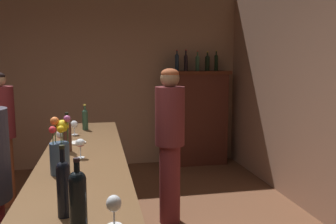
# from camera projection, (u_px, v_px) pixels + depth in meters

# --- Properties ---
(wall_back) EXTENTS (5.63, 0.12, 2.91)m
(wall_back) POSITION_uv_depth(u_px,v_px,m) (71.00, 79.00, 5.56)
(wall_back) COLOR #A37B5F
(wall_back) RESTS_ON ground
(bar_counter) EXTENTS (0.63, 3.16, 0.99)m
(bar_counter) POSITION_uv_depth(u_px,v_px,m) (85.00, 220.00, 2.65)
(bar_counter) COLOR brown
(bar_counter) RESTS_ON ground
(display_cabinet) EXTENTS (1.09, 0.38, 1.58)m
(display_cabinet) POSITION_uv_depth(u_px,v_px,m) (196.00, 116.00, 5.78)
(display_cabinet) COLOR #4A2016
(display_cabinet) RESTS_ON ground
(wine_bottle_merlot) EXTENTS (0.06, 0.06, 0.27)m
(wine_bottle_merlot) POSITION_uv_depth(u_px,v_px,m) (85.00, 118.00, 3.68)
(wine_bottle_merlot) COLOR #2B4833
(wine_bottle_merlot) RESTS_ON bar_counter
(wine_bottle_riesling) EXTENTS (0.07, 0.07, 0.32)m
(wine_bottle_riesling) POSITION_uv_depth(u_px,v_px,m) (78.00, 199.00, 1.42)
(wine_bottle_riesling) COLOR black
(wine_bottle_riesling) RESTS_ON bar_counter
(wine_bottle_rose) EXTENTS (0.06, 0.06, 0.32)m
(wine_bottle_rose) POSITION_uv_depth(u_px,v_px,m) (67.00, 134.00, 2.77)
(wine_bottle_rose) COLOR #492B20
(wine_bottle_rose) RESTS_ON bar_counter
(wine_bottle_syrah) EXTENTS (0.06, 0.06, 0.34)m
(wine_bottle_syrah) POSITION_uv_depth(u_px,v_px,m) (64.00, 186.00, 1.58)
(wine_bottle_syrah) COLOR black
(wine_bottle_syrah) RESTS_ON bar_counter
(wine_glass_front) EXTENTS (0.07, 0.07, 0.15)m
(wine_glass_front) POSITION_uv_depth(u_px,v_px,m) (80.00, 144.00, 2.58)
(wine_glass_front) COLOR white
(wine_glass_front) RESTS_ON bar_counter
(wine_glass_mid) EXTENTS (0.07, 0.07, 0.14)m
(wine_glass_mid) POSITION_uv_depth(u_px,v_px,m) (114.00, 205.00, 1.49)
(wine_glass_mid) COLOR white
(wine_glass_mid) RESTS_ON bar_counter
(wine_glass_rear) EXTENTS (0.07, 0.07, 0.15)m
(wine_glass_rear) POSITION_uv_depth(u_px,v_px,m) (61.00, 135.00, 2.91)
(wine_glass_rear) COLOR white
(wine_glass_rear) RESTS_ON bar_counter
(wine_glass_spare) EXTENTS (0.07, 0.07, 0.14)m
(wine_glass_spare) POSITION_uv_depth(u_px,v_px,m) (74.00, 125.00, 3.42)
(wine_glass_spare) COLOR white
(wine_glass_spare) RESTS_ON bar_counter
(flower_arrangement) EXTENTS (0.14, 0.13, 0.38)m
(flower_arrangement) POSITION_uv_depth(u_px,v_px,m) (60.00, 151.00, 2.20)
(flower_arrangement) COLOR #334861
(flower_arrangement) RESTS_ON bar_counter
(cheese_plate) EXTENTS (0.15, 0.15, 0.01)m
(cheese_plate) POSITION_uv_depth(u_px,v_px,m) (77.00, 143.00, 3.06)
(cheese_plate) COLOR white
(cheese_plate) RESTS_ON bar_counter
(display_bottle_left) EXTENTS (0.07, 0.07, 0.34)m
(display_bottle_left) POSITION_uv_depth(u_px,v_px,m) (177.00, 62.00, 5.58)
(display_bottle_left) COLOR #1A2836
(display_bottle_left) RESTS_ON display_cabinet
(display_bottle_midleft) EXTENTS (0.06, 0.06, 0.34)m
(display_bottle_midleft) POSITION_uv_depth(u_px,v_px,m) (186.00, 62.00, 5.61)
(display_bottle_midleft) COLOR black
(display_bottle_midleft) RESTS_ON display_cabinet
(display_bottle_center) EXTENTS (0.07, 0.07, 0.33)m
(display_bottle_center) POSITION_uv_depth(u_px,v_px,m) (197.00, 62.00, 5.65)
(display_bottle_center) COLOR #2F4C32
(display_bottle_center) RESTS_ON display_cabinet
(display_bottle_midright) EXTENTS (0.08, 0.08, 0.32)m
(display_bottle_midright) POSITION_uv_depth(u_px,v_px,m) (207.00, 62.00, 5.69)
(display_bottle_midright) COLOR black
(display_bottle_midright) RESTS_ON display_cabinet
(display_bottle_right) EXTENTS (0.06, 0.06, 0.34)m
(display_bottle_right) POSITION_uv_depth(u_px,v_px,m) (216.00, 62.00, 5.72)
(display_bottle_right) COLOR black
(display_bottle_right) RESTS_ON display_cabinet
(patron_tall) EXTENTS (0.32, 0.32, 1.60)m
(patron_tall) POSITION_uv_depth(u_px,v_px,m) (1.00, 133.00, 4.06)
(patron_tall) COLOR brown
(patron_tall) RESTS_ON ground
(bartender) EXTENTS (0.31, 0.31, 1.65)m
(bartender) POSITION_uv_depth(u_px,v_px,m) (170.00, 138.00, 3.60)
(bartender) COLOR maroon
(bartender) RESTS_ON ground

